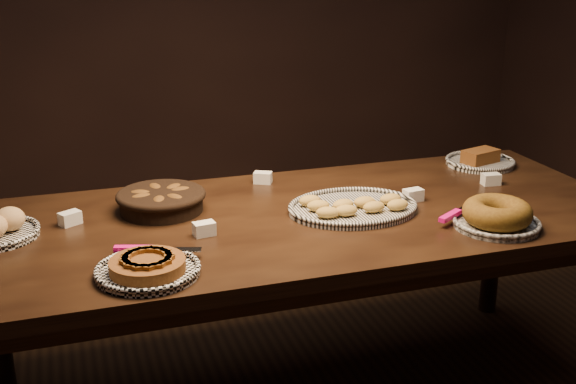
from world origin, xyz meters
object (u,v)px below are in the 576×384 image
object	(u,v)px
buffet_table	(300,233)
bundt_cake_plate	(496,216)
madeleine_platter	(353,207)
apple_tart_plate	(148,267)

from	to	relation	value
buffet_table	bundt_cake_plate	distance (m)	0.68
madeleine_platter	buffet_table	bearing A→B (deg)	150.90
buffet_table	apple_tart_plate	bearing A→B (deg)	-150.24
apple_tart_plate	madeleine_platter	world-z (taller)	apple_tart_plate
apple_tart_plate	bundt_cake_plate	world-z (taller)	bundt_cake_plate
apple_tart_plate	bundt_cake_plate	xyz separation A→B (m)	(1.17, 0.01, 0.02)
buffet_table	apple_tart_plate	xyz separation A→B (m)	(-0.58, -0.33, 0.10)
madeleine_platter	bundt_cake_plate	size ratio (longest dim) A/B	1.35
buffet_table	madeleine_platter	xyz separation A→B (m)	(0.19, -0.03, 0.09)
apple_tart_plate	bundt_cake_plate	distance (m)	1.17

